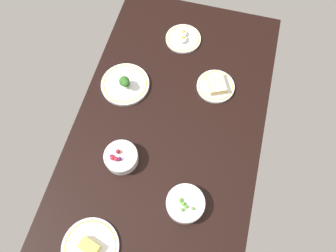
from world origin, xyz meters
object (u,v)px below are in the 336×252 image
object	(u,v)px
plate_cheese	(90,247)
plate_broccoli	(125,84)
plate_eggs	(183,38)
bowl_peas	(185,204)
plate_sandwich	(216,85)
bowl_berries	(121,157)

from	to	relation	value
plate_cheese	plate_broccoli	bearing A→B (deg)	-172.99
plate_eggs	bowl_peas	bearing A→B (deg)	14.08
plate_cheese	plate_broccoli	size ratio (longest dim) A/B	0.97
plate_sandwich	plate_eggs	bearing A→B (deg)	-137.60
bowl_berries	plate_eggs	world-z (taller)	bowl_berries
bowl_berries	plate_eggs	size ratio (longest dim) A/B	0.81
plate_cheese	bowl_berries	distance (cm)	36.23
plate_broccoli	plate_cheese	bearing A→B (deg)	7.01
plate_eggs	plate_broccoli	xyz separation A→B (cm)	(32.76, -19.73, 0.56)
plate_eggs	bowl_peas	world-z (taller)	bowl_peas
plate_broccoli	plate_sandwich	world-z (taller)	plate_broccoli
bowl_peas	plate_broccoli	xyz separation A→B (cm)	(-46.47, -39.60, -0.96)
plate_cheese	bowl_berries	bearing A→B (deg)	178.76
bowl_peas	plate_eggs	bearing A→B (deg)	-165.92
plate_cheese	plate_sandwich	world-z (taller)	same
bowl_berries	plate_eggs	bearing A→B (deg)	171.39
plate_eggs	plate_sandwich	bearing A→B (deg)	42.40
plate_cheese	plate_broccoli	distance (cm)	71.47
plate_eggs	plate_sandwich	xyz separation A→B (cm)	(22.94, 20.95, 0.43)
plate_eggs	bowl_berries	bearing A→B (deg)	-8.61
plate_eggs	plate_broccoli	bearing A→B (deg)	-31.06
bowl_peas	plate_cheese	bearing A→B (deg)	-51.62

